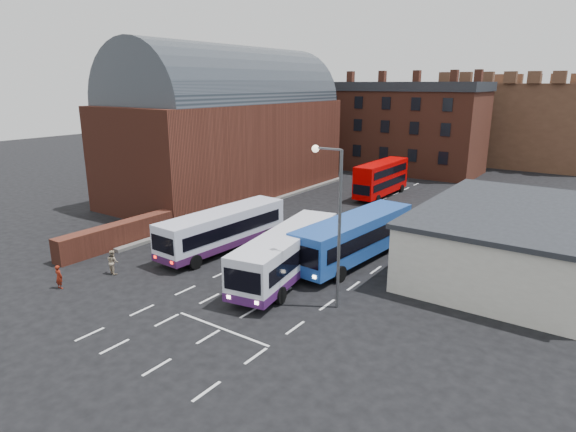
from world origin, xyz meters
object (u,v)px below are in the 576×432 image
Objects in this scene: bus_white_outbound at (223,227)px; street_lamp at (335,213)px; pedestrian_red at (59,277)px; bus_white_inbound at (287,251)px; bus_red_double at (381,178)px; pedestrian_beige at (113,262)px; bus_blue at (355,235)px.

street_lamp reaches higher than bus_white_outbound.
street_lamp is at bearing -158.95° from pedestrian_red.
bus_white_inbound is 25.16m from bus_red_double.
pedestrian_beige is at bearing 80.97° from bus_red_double.
pedestrian_beige is at bearing -163.92° from street_lamp.
street_lamp is at bearing 112.93° from bus_blue.
bus_blue is 1.33× the size of street_lamp.
bus_red_double reaches higher than pedestrian_beige.
bus_red_double is at bearing 87.62° from bus_white_outbound.
bus_white_outbound is 6.90× the size of pedestrian_beige.
pedestrian_red is at bearing 31.92° from bus_white_inbound.
bus_red_double is at bearing -65.69° from bus_blue.
pedestrian_beige is (-14.10, -4.07, -4.57)m from street_lamp.
pedestrian_red is (-12.47, -14.43, -1.13)m from bus_blue.
pedestrian_red is at bearing 87.71° from pedestrian_beige.
bus_white_inbound is 5.57m from bus_blue.
bus_blue is 1.25× the size of bus_red_double.
pedestrian_red is (-10.38, -9.26, -1.06)m from bus_white_inbound.
bus_blue is 7.31× the size of pedestrian_beige.
street_lamp is at bearing 147.03° from bus_white_inbound.
pedestrian_beige is at bearing -107.04° from bus_white_outbound.
bus_red_double is 1.06× the size of street_lamp.
bus_white_inbound is at bearing 156.87° from street_lamp.
street_lamp reaches higher than pedestrian_beige.
street_lamp is (9.17, -26.58, 3.37)m from bus_red_double.
street_lamp is 15.37m from pedestrian_beige.
bus_red_double is at bearing -104.89° from pedestrian_red.
pedestrian_red is (-3.43, -10.94, -1.04)m from bus_white_outbound.
street_lamp reaches higher than bus_white_inbound.
bus_red_double is (-4.79, 24.70, 0.21)m from bus_white_inbound.
bus_blue reaches higher than bus_white_outbound.
pedestrian_beige is at bearing 48.14° from bus_blue.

